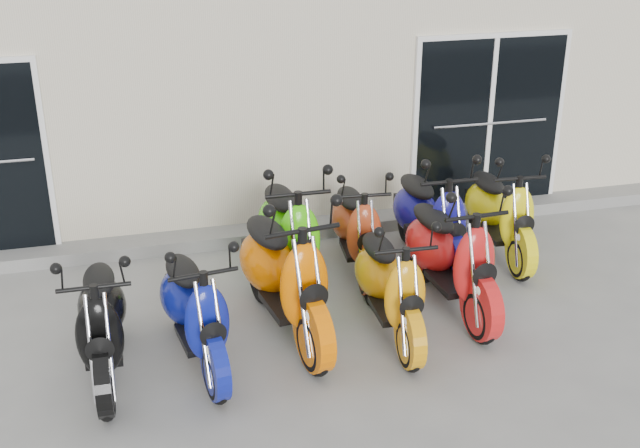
% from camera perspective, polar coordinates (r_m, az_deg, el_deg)
% --- Properties ---
extents(ground, '(80.00, 80.00, 0.00)m').
position_cam_1_polar(ground, '(8.04, 1.10, -6.56)').
color(ground, gray).
rests_on(ground, ground).
extents(building, '(14.00, 6.00, 3.20)m').
position_cam_1_polar(building, '(12.29, -5.60, 11.95)').
color(building, beige).
rests_on(building, ground).
extents(front_step, '(14.00, 0.40, 0.15)m').
position_cam_1_polar(front_step, '(9.75, -2.13, -0.44)').
color(front_step, gray).
rests_on(front_step, ground).
extents(door_right, '(2.02, 0.08, 2.22)m').
position_cam_1_polar(door_right, '(10.32, 11.91, 7.42)').
color(door_right, black).
rests_on(door_right, front_step).
extents(scooter_front_black, '(0.68, 1.81, 1.33)m').
position_cam_1_polar(scooter_front_black, '(7.07, -15.41, -5.80)').
color(scooter_front_black, black).
rests_on(scooter_front_black, ground).
extents(scooter_front_blue, '(0.90, 1.89, 1.34)m').
position_cam_1_polar(scooter_front_blue, '(7.07, -8.96, -5.13)').
color(scooter_front_blue, '#0E198E').
rests_on(scooter_front_blue, ground).
extents(scooter_front_orange_a, '(1.06, 2.21, 1.57)m').
position_cam_1_polar(scooter_front_orange_a, '(7.39, -2.60, -2.52)').
color(scooter_front_orange_a, '#F66A00').
rests_on(scooter_front_orange_a, ground).
extents(scooter_front_orange_b, '(0.72, 1.82, 1.33)m').
position_cam_1_polar(scooter_front_orange_b, '(7.46, 5.03, -3.40)').
color(scooter_front_orange_b, orange).
rests_on(scooter_front_orange_b, ground).
extents(scooter_front_red, '(0.82, 2.02, 1.47)m').
position_cam_1_polar(scooter_front_red, '(7.96, 9.33, -1.25)').
color(scooter_front_red, red).
rests_on(scooter_front_red, ground).
extents(scooter_back_green, '(0.76, 2.04, 1.50)m').
position_cam_1_polar(scooter_back_green, '(8.32, -2.24, 0.29)').
color(scooter_back_green, '#44E20A').
rests_on(scooter_back_green, ground).
extents(scooter_back_red, '(0.82, 1.81, 1.30)m').
position_cam_1_polar(scooter_back_red, '(8.67, 2.59, 0.53)').
color(scooter_back_red, '#AF3C19').
rests_on(scooter_back_red, ground).
extents(scooter_back_blue, '(0.72, 1.96, 1.45)m').
position_cam_1_polar(scooter_back_blue, '(8.81, 7.87, 1.25)').
color(scooter_back_blue, navy).
rests_on(scooter_back_blue, ground).
extents(scooter_back_yellow, '(0.78, 1.87, 1.35)m').
position_cam_1_polar(scooter_back_yellow, '(9.24, 12.74, 1.63)').
color(scooter_back_yellow, yellow).
rests_on(scooter_back_yellow, ground).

